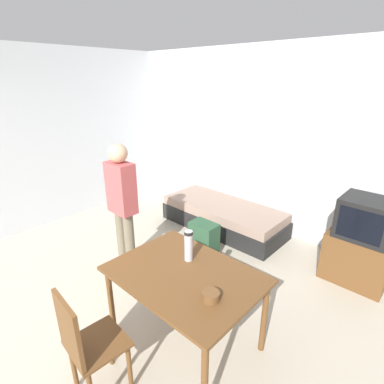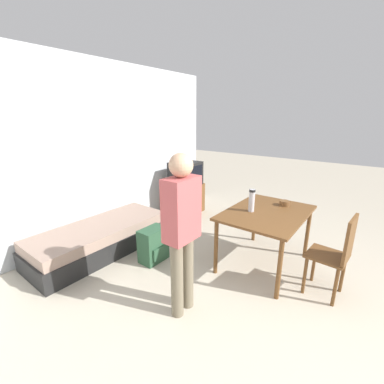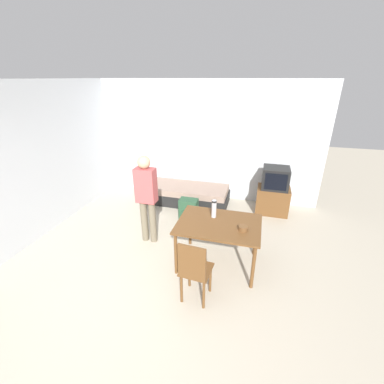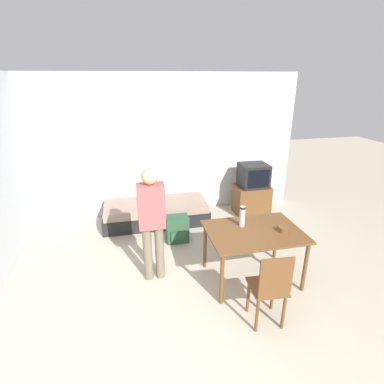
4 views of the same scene
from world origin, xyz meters
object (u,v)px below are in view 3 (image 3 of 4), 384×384
Objects in this scene: thermos_flask at (214,208)px; backpack at (189,210)px; tv at (274,192)px; daybed at (187,194)px; person_standing at (146,194)px; wooden_chair at (194,270)px; mate_bowl at (243,228)px; dining_table at (219,228)px.

thermos_flask is 0.62× the size of backpack.
backpack is (-1.66, -0.78, -0.26)m from tv.
thermos_flask is at bearing -61.81° from daybed.
person_standing is at bearing 173.12° from thermos_flask.
person_standing reaches higher than tv.
backpack is at bearing 107.89° from wooden_chair.
tv is 2.24× the size of backpack.
wooden_chair is 7.19× the size of mate_bowl.
thermos_flask reaches higher than backpack.
thermos_flask is (0.05, 1.00, 0.37)m from wooden_chair.
thermos_flask is at bearing -6.88° from person_standing.
daybed is 1.23× the size of person_standing.
wooden_chair is 0.59× the size of person_standing.
mate_bowl is at bearing -55.24° from daybed.
backpack is at bearing 124.20° from thermos_flask.
tv is at bearing 66.94° from dining_table.
tv is 7.93× the size of mate_bowl.
daybed is at bearing 118.70° from dining_table.
tv is at bearing 76.88° from mate_bowl.
daybed is 0.83m from backpack.
person_standing is (-0.21, -1.68, 0.72)m from daybed.
person_standing is 1.71m from mate_bowl.
wooden_chair reaches higher than dining_table.
mate_bowl is at bearing -15.28° from dining_table.
mate_bowl is at bearing -103.12° from tv.
wooden_chair is at bearing -100.82° from dining_table.
dining_table is 0.86m from wooden_chair.
tv reaches higher than thermos_flask.
person_standing is at bearing -96.98° from daybed.
thermos_flask is at bearing -117.70° from tv.
tv reaches higher than wooden_chair.
thermos_flask is 1.42m from backpack.
daybed is 14.97× the size of mate_bowl.
thermos_flask is (-0.96, -1.82, 0.40)m from tv.
thermos_flask reaches higher than mate_bowl.
tv reaches higher than dining_table.
daybed is 2.61m from mate_bowl.
backpack is (-0.71, 1.04, -0.66)m from thermos_flask.
tv is at bearing 70.39° from wooden_chair.
person_standing reaches higher than wooden_chair.
backpack is (-0.82, 1.20, -0.43)m from dining_table.
mate_bowl is at bearing -29.14° from thermos_flask.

